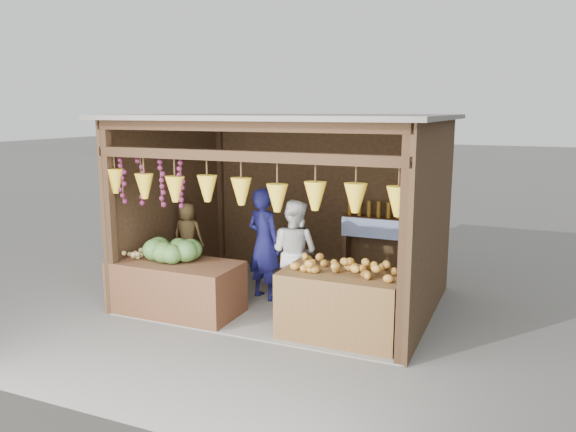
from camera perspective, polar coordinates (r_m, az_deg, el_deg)
The scene contains 12 objects.
ground at distance 8.25m, azimuth 0.05°, elevation -8.54°, with size 80.00×80.00×0.00m, color #514F49.
stall_structure at distance 7.84m, azimuth -0.29°, elevation 2.97°, with size 4.30×3.30×2.66m.
back_shelf at distance 8.88m, azimuth 9.60°, elevation -1.46°, with size 1.25×0.32×1.32m.
counter_left at distance 7.80m, azimuth -11.30°, elevation -7.13°, with size 1.74×0.85×0.72m, color #4A2918.
counter_right at distance 6.88m, azimuth 5.52°, elevation -8.97°, with size 1.45×0.85×0.82m, color #53351B.
stool at distance 8.96m, azimuth -10.00°, elevation -6.03°, with size 0.35×0.35×0.33m, color black.
man_standing at distance 8.09m, azimuth -2.43°, elevation -2.88°, with size 0.60×0.39×1.64m, color #121143.
woman_standing at distance 7.92m, azimuth 0.64°, elevation -3.69°, with size 0.73×0.57×1.50m, color white.
vendor_seated at distance 8.80m, azimuth -10.14°, elevation -1.88°, with size 0.49×0.32×1.00m, color brown.
melon_pile at distance 7.74m, azimuth -11.89°, elevation -3.31°, with size 1.00×0.50×0.32m, color #1C4B14, non-canonical shape.
tanfruit_pile at distance 8.03m, azimuth -15.14°, elevation -3.64°, with size 0.34×0.40×0.13m, color #997C46, non-canonical shape.
mango_pile at distance 6.71m, azimuth 5.68°, elevation -4.83°, with size 1.40×0.64×0.22m, color #C94B1A, non-canonical shape.
Camera 1 is at (3.08, -7.16, 2.72)m, focal length 35.00 mm.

